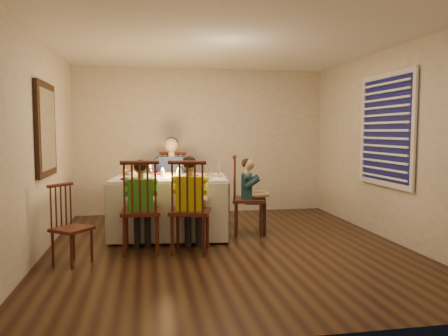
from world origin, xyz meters
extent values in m
plane|color=black|center=(0.00, 0.00, 0.00)|extent=(5.00, 5.00, 0.00)
cube|color=beige|center=(-2.25, 0.00, 1.30)|extent=(0.02, 5.00, 2.60)
cube|color=beige|center=(2.25, 0.00, 1.30)|extent=(0.02, 5.00, 2.60)
cube|color=beige|center=(0.00, 2.50, 1.30)|extent=(4.50, 0.02, 2.60)
plane|color=white|center=(0.00, 0.00, 2.60)|extent=(5.00, 5.00, 0.00)
cube|color=silver|center=(-0.68, 0.78, 0.82)|extent=(1.68, 1.29, 0.04)
cube|color=silver|center=(-0.61, 1.35, 0.42)|extent=(1.60, 0.20, 0.78)
cube|color=silver|center=(-0.74, 0.21, 0.42)|extent=(1.60, 0.20, 0.78)
cube|color=silver|center=(0.11, 0.69, 0.42)|extent=(0.15, 1.15, 0.78)
cube|color=silver|center=(-1.47, 0.87, 0.42)|extent=(0.15, 1.15, 0.78)
cylinder|color=silver|center=(-0.68, 1.11, 0.85)|extent=(0.29, 0.29, 0.02)
cylinder|color=silver|center=(-1.10, 0.47, 0.85)|extent=(0.29, 0.29, 0.02)
cylinder|color=silver|center=(-0.34, 0.41, 0.85)|extent=(0.29, 0.29, 0.02)
cylinder|color=silver|center=(-0.15, 0.74, 0.85)|extent=(0.29, 0.29, 0.02)
cylinder|color=white|center=(-0.78, 0.79, 0.89)|extent=(0.06, 0.06, 0.10)
cylinder|color=white|center=(-0.56, 0.77, 0.89)|extent=(0.06, 0.06, 0.10)
sphere|color=gold|center=(-1.32, 1.19, 0.88)|extent=(0.09, 0.09, 0.09)
sphere|color=#F05414|center=(-0.39, 0.80, 0.88)|extent=(0.08, 0.08, 0.08)
imported|color=silver|center=(-1.19, 1.16, 0.87)|extent=(0.28, 0.28, 0.06)
cube|color=black|center=(-2.22, 0.30, 1.50)|extent=(0.05, 0.95, 1.15)
cube|color=white|center=(-2.19, 0.30, 1.50)|extent=(0.01, 0.78, 0.98)
cube|color=#0D0E35|center=(2.23, 0.10, 1.50)|extent=(0.01, 1.20, 1.40)
cube|color=white|center=(2.21, 0.10, 1.50)|extent=(0.03, 1.34, 1.54)
camera|label=1|loc=(-1.00, -5.38, 1.48)|focal=35.00mm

